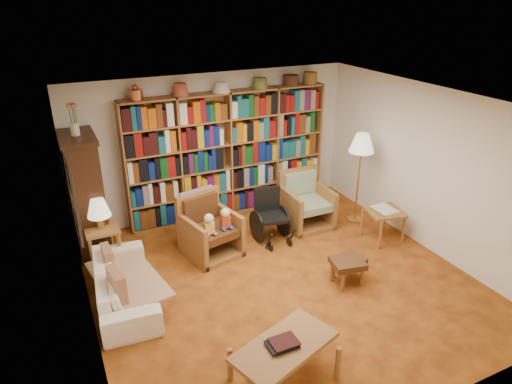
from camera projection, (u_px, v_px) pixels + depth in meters
floor at (281, 280)px, 6.43m from camera, size 5.00×5.00×0.00m
ceiling at (285, 104)px, 5.41m from camera, size 5.00×5.00×0.00m
wall_back at (215, 145)px, 7.98m from camera, size 5.00×0.00×5.00m
wall_front at (424, 312)px, 3.86m from camera, size 5.00×0.00×5.00m
wall_left at (80, 241)px, 4.94m from camera, size 0.00×5.00×5.00m
wall_right at (428, 169)px, 6.90m from camera, size 0.00×5.00×5.00m
bookshelf at (229, 151)px, 7.95m from camera, size 3.60×0.30×2.42m
curio_cabinet at (86, 194)px, 6.80m from camera, size 0.50×0.95×2.40m
framed_pictures at (74, 199)px, 5.04m from camera, size 0.03×0.52×0.97m
sofa at (125, 283)px, 5.91m from camera, size 1.83×0.84×0.52m
sofa_throw at (128, 279)px, 5.92m from camera, size 0.94×1.46×0.04m
cushion_left at (108, 260)px, 6.07m from camera, size 0.12×0.35×0.35m
cushion_right at (117, 288)px, 5.49m from camera, size 0.18×0.41×0.40m
side_table_lamp at (103, 236)px, 6.62m from camera, size 0.47×0.47×0.60m
table_lamp at (98, 209)px, 6.44m from camera, size 0.33×0.33×0.45m
armchair_leather at (209, 229)px, 6.98m from camera, size 0.92×0.94×0.95m
armchair_sage at (304, 204)px, 7.86m from camera, size 0.76×0.79×0.94m
wheelchair at (270, 217)px, 7.33m from camera, size 0.50×0.70×0.87m
floor_lamp at (362, 147)px, 7.53m from camera, size 0.42×0.42×1.59m
side_table_papers at (384, 215)px, 7.30m from camera, size 0.64×0.64×0.55m
footstool_a at (348, 265)px, 6.23m from camera, size 0.49×0.44×0.37m
footstool_b at (349, 262)px, 6.33m from camera, size 0.46×0.41×0.34m
coffee_table at (285, 349)px, 4.64m from camera, size 1.23×0.88×0.50m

